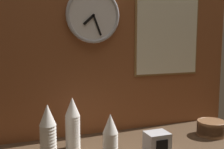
{
  "coord_description": "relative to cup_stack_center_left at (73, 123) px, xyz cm",
  "views": [
    {
      "loc": [
        -55.89,
        -126.82,
        56.06
      ],
      "look_at": [
        -6.98,
        4.0,
        37.26
      ],
      "focal_mm": 45.0,
      "sensor_mm": 36.0,
      "label": 1
    }
  ],
  "objects": [
    {
      "name": "wall_tiled_back",
      "position": [
        27.02,
        20.1,
        39.15
      ],
      "size": [
        160.0,
        3.0,
        105.0
      ],
      "color": "brown",
      "rests_on": "ground_plane"
    },
    {
      "name": "cup_stack_center_left",
      "position": [
        0.0,
        0.0,
        0.0
      ],
      "size": [
        7.6,
        7.6,
        26.7
      ],
      "color": "white",
      "rests_on": "ground_plane"
    },
    {
      "name": "cup_stack_left",
      "position": [
        -13.49,
        -10.57,
        0.0
      ],
      "size": [
        7.6,
        7.6,
        26.7
      ],
      "color": "white",
      "rests_on": "ground_plane"
    },
    {
      "name": "cup_stack_center",
      "position": [
        15.96,
        -11.02,
        -3.55
      ],
      "size": [
        7.6,
        7.6,
        19.6
      ],
      "color": "white",
      "rests_on": "ground_plane"
    },
    {
      "name": "bowl_stack_far_right",
      "position": [
        78.76,
        -8.0,
        -8.86
      ],
      "size": [
        16.15,
        16.15,
        8.5
      ],
      "color": "brown",
      "rests_on": "ground_plane"
    },
    {
      "name": "wall_clock",
      "position": [
        16.24,
        17.07,
        54.37
      ],
      "size": [
        30.6,
        2.7,
        30.6
      ],
      "color": "white"
    },
    {
      "name": "menu_board",
      "position": [
        64.17,
        17.95,
        47.33
      ],
      "size": [
        44.16,
        1.32,
        56.92
      ],
      "color": "olive"
    },
    {
      "name": "napkin_dispenser",
      "position": [
        38.05,
        -17.38,
        -8.52
      ],
      "size": [
        11.29,
        9.84,
        9.67
      ],
      "color": "#B7B7BC",
      "rests_on": "ground_plane"
    }
  ]
}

